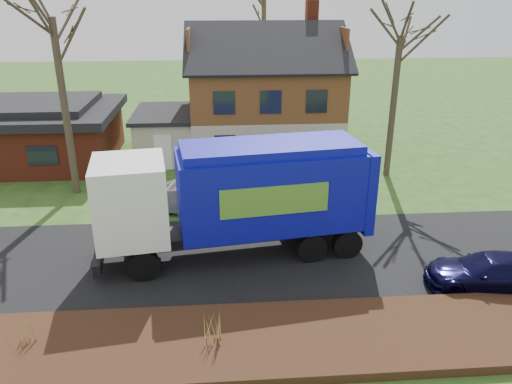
{
  "coord_description": "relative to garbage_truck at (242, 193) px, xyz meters",
  "views": [
    {
      "loc": [
        -0.91,
        -17.31,
        9.83
      ],
      "look_at": [
        0.59,
        2.5,
        1.75
      ],
      "focal_mm": 35.0,
      "sensor_mm": 36.0,
      "label": 1
    }
  ],
  "objects": [
    {
      "name": "garbage_truck",
      "position": [
        0.0,
        0.0,
        0.0
      ],
      "size": [
        10.84,
        4.27,
        4.52
      ],
      "rotation": [
        0.0,
        0.0,
        0.14
      ],
      "color": "black",
      "rests_on": "ground"
    },
    {
      "name": "ranch_house",
      "position": [
        -11.88,
        12.66,
        -0.79
      ],
      "size": [
        9.8,
        8.2,
        3.7
      ],
      "color": "maroon",
      "rests_on": "ground"
    },
    {
      "name": "navy_wagon",
      "position": [
        8.55,
        -3.2,
        -1.97
      ],
      "size": [
        4.66,
        2.49,
        1.28
      ],
      "primitive_type": "imported",
      "rotation": [
        0.0,
        0.0,
        -1.73
      ],
      "color": "black",
      "rests_on": "ground"
    },
    {
      "name": "ground",
      "position": [
        0.12,
        -0.34,
        -2.61
      ],
      "size": [
        120.0,
        120.0,
        0.0
      ],
      "primitive_type": "plane",
      "color": "#264918",
      "rests_on": "ground"
    },
    {
      "name": "mulch_verge",
      "position": [
        0.12,
        -5.64,
        -2.46
      ],
      "size": [
        80.0,
        3.5,
        0.3
      ],
      "primitive_type": "cube",
      "color": "black",
      "rests_on": "ground"
    },
    {
      "name": "main_house",
      "position": [
        1.61,
        13.57,
        1.42
      ],
      "size": [
        12.95,
        8.95,
        9.26
      ],
      "color": "#BCB197",
      "rests_on": "ground"
    },
    {
      "name": "tree_front_east",
      "position": [
        8.68,
        8.53,
        6.26
      ],
      "size": [
        3.93,
        3.93,
        10.91
      ],
      "color": "#413727",
      "rests_on": "ground"
    },
    {
      "name": "grass_clump_mid",
      "position": [
        -1.17,
        -5.75,
        -1.77
      ],
      "size": [
        0.38,
        0.32,
        1.08
      ],
      "color": "#AC9A4C",
      "rests_on": "mulch_verge"
    },
    {
      "name": "grass_clump_west",
      "position": [
        -6.48,
        -5.34,
        -1.89
      ],
      "size": [
        0.31,
        0.26,
        0.83
      ],
      "color": "#A38147",
      "rests_on": "mulch_verge"
    },
    {
      "name": "road",
      "position": [
        0.12,
        -0.34,
        -2.6
      ],
      "size": [
        80.0,
        7.0,
        0.02
      ],
      "primitive_type": "cube",
      "color": "black",
      "rests_on": "ground"
    },
    {
      "name": "silver_sedan",
      "position": [
        -2.16,
        4.17,
        -1.91
      ],
      "size": [
        4.43,
        2.35,
        1.39
      ],
      "primitive_type": "imported",
      "rotation": [
        0.0,
        0.0,
        1.35
      ],
      "color": "#97989E",
      "rests_on": "ground"
    }
  ]
}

